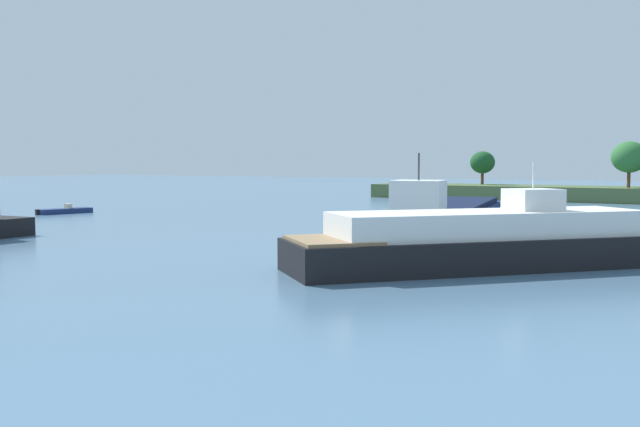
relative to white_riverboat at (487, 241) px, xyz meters
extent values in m
cylinder|color=#513823|center=(-22.86, 70.49, 1.54)|extent=(0.44, 0.44, 1.83)
ellipsoid|color=#194C23|center=(-22.86, 70.49, 3.93)|extent=(3.68, 3.68, 3.31)
cylinder|color=#513823|center=(-1.97, 66.73, 1.72)|extent=(0.44, 0.44, 2.19)
ellipsoid|color=#2D6B33|center=(-1.97, 66.73, 4.64)|extent=(4.56, 4.56, 4.11)
cube|color=black|center=(0.02, 0.02, -0.56)|extent=(17.88, 18.72, 1.60)
cube|color=white|center=(0.02, 0.02, 0.89)|extent=(14.21, 14.85, 1.30)
cube|color=white|center=(1.78, 1.92, 2.09)|extent=(3.32, 3.33, 1.10)
cube|color=#937551|center=(-5.63, -6.08, 0.32)|extent=(5.93, 5.88, 0.16)
cylinder|color=silver|center=(1.78, 1.92, 3.34)|extent=(0.10, 0.10, 1.40)
cube|color=navy|center=(-49.98, 15.75, -1.10)|extent=(2.86, 5.83, 0.52)
cube|color=beige|center=(-49.89, 16.16, -0.59)|extent=(0.92, 0.67, 0.50)
cube|color=black|center=(-50.64, 12.87, -1.08)|extent=(0.37, 0.34, 0.56)
cube|color=navy|center=(-10.10, 22.38, -0.67)|extent=(12.04, 32.74, 1.37)
cube|color=#0F1834|center=(-10.39, 23.85, 0.26)|extent=(9.30, 23.09, 0.50)
cube|color=white|center=(-7.42, 8.74, 1.41)|extent=(3.82, 3.77, 2.80)
cylinder|color=#333338|center=(-7.42, 8.74, 3.71)|extent=(0.12, 0.12, 1.80)
cube|color=navy|center=(-13.12, 37.78, -0.60)|extent=(4.54, 1.74, 1.24)
camera|label=1|loc=(11.23, -36.07, 4.05)|focal=40.85mm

